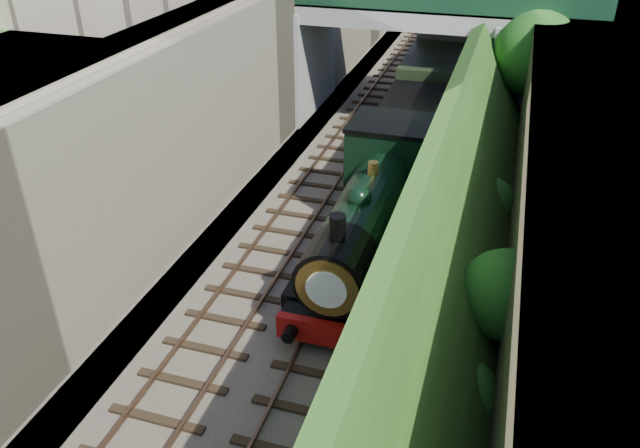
# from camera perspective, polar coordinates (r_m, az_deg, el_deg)

# --- Properties ---
(trackbed) EXTENTS (10.00, 90.00, 0.20)m
(trackbed) POSITION_cam_1_polar(r_m,az_deg,el_deg) (29.70, 6.46, 6.90)
(trackbed) COLOR #473F38
(trackbed) RESTS_ON ground
(retaining_wall) EXTENTS (1.00, 90.00, 7.00)m
(retaining_wall) POSITION_cam_1_polar(r_m,az_deg,el_deg) (29.97, -3.82, 14.15)
(retaining_wall) COLOR #756B56
(retaining_wall) RESTS_ON ground
(street_plateau_left) EXTENTS (6.00, 90.00, 7.00)m
(street_plateau_left) POSITION_cam_1_polar(r_m,az_deg,el_deg) (31.35, -10.02, 14.50)
(street_plateau_left) COLOR #262628
(street_plateau_left) RESTS_ON ground
(street_plateau_right) EXTENTS (8.00, 90.00, 6.25)m
(street_plateau_right) POSITION_cam_1_polar(r_m,az_deg,el_deg) (28.62, 26.05, 9.59)
(street_plateau_right) COLOR #262628
(street_plateau_right) RESTS_ON ground
(embankment_slope) EXTENTS (4.73, 90.00, 6.56)m
(embankment_slope) POSITION_cam_1_polar(r_m,az_deg,el_deg) (27.54, 16.69, 9.74)
(embankment_slope) COLOR #1E4714
(embankment_slope) RESTS_ON ground
(track_left) EXTENTS (2.50, 90.00, 0.20)m
(track_left) POSITION_cam_1_polar(r_m,az_deg,el_deg) (30.04, 2.71, 7.64)
(track_left) COLOR black
(track_left) RESTS_ON trackbed
(track_right) EXTENTS (2.50, 90.00, 0.20)m
(track_right) POSITION_cam_1_polar(r_m,az_deg,el_deg) (29.48, 8.77, 6.85)
(track_right) COLOR black
(track_right) RESTS_ON trackbed
(road_bridge) EXTENTS (16.00, 6.40, 7.25)m
(road_bridge) POSITION_cam_1_polar(r_m,az_deg,el_deg) (32.07, 10.09, 15.91)
(road_bridge) COLOR gray
(road_bridge) RESTS_ON ground
(tree) EXTENTS (3.60, 3.80, 6.60)m
(tree) POSITION_cam_1_polar(r_m,az_deg,el_deg) (28.58, 19.38, 14.16)
(tree) COLOR black
(tree) RESTS_ON ground
(locomotive) EXTENTS (3.10, 10.22, 3.83)m
(locomotive) POSITION_cam_1_polar(r_m,az_deg,el_deg) (20.18, 4.57, 0.82)
(locomotive) COLOR black
(locomotive) RESTS_ON trackbed
(tender) EXTENTS (2.70, 6.00, 3.05)m
(tender) POSITION_cam_1_polar(r_m,az_deg,el_deg) (26.84, 8.18, 7.69)
(tender) COLOR black
(tender) RESTS_ON trackbed
(coach_front) EXTENTS (2.90, 18.00, 3.70)m
(coach_front) POSITION_cam_1_polar(r_m,az_deg,el_deg) (38.60, 11.61, 15.06)
(coach_front) COLOR black
(coach_front) RESTS_ON trackbed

